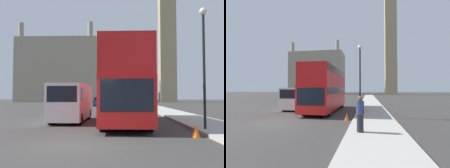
# 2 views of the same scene
# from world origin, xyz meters

# --- Properties ---
(ground_plane) EXTENTS (300.00, 300.00, 0.00)m
(ground_plane) POSITION_xyz_m (0.00, 0.00, 0.00)
(ground_plane) COLOR #383533
(sidewalk_strip) EXTENTS (2.99, 120.00, 0.15)m
(sidewalk_strip) POSITION_xyz_m (6.49, 0.00, 0.07)
(sidewalk_strip) COLOR #ADA89E
(sidewalk_strip) RESTS_ON ground_plane
(clock_tower) EXTENTS (5.50, 5.67, 72.35)m
(clock_tower) POSITION_xyz_m (16.49, 72.42, 37.11)
(clock_tower) COLOR tan
(clock_tower) RESTS_ON ground_plane
(building_block_distant) EXTENTS (27.23, 14.30, 26.35)m
(building_block_distant) POSITION_xyz_m (-20.20, 78.42, 10.84)
(building_block_distant) COLOR #9E937F
(building_block_distant) RESTS_ON ground_plane
(red_double_decker_bus) EXTENTS (2.58, 10.56, 4.49)m
(red_double_decker_bus) POSITION_xyz_m (1.71, 7.15, 2.49)
(red_double_decker_bus) COLOR red
(red_double_decker_bus) RESTS_ON ground_plane
(white_van) EXTENTS (2.04, 5.98, 2.46)m
(white_van) POSITION_xyz_m (-1.86, 8.20, 1.32)
(white_van) COLOR white
(white_van) RESTS_ON ground_plane
(pedestrian) EXTENTS (0.56, 0.40, 1.79)m
(pedestrian) POSITION_xyz_m (5.70, -2.19, 1.04)
(pedestrian) COLOR #23232D
(pedestrian) RESTS_ON sidewalk_strip
(street_lamp) EXTENTS (0.36, 0.36, 5.83)m
(street_lamp) POSITION_xyz_m (5.44, 3.50, 3.97)
(street_lamp) COLOR black
(street_lamp) RESTS_ON sidewalk_strip
(parked_sedan) EXTENTS (1.81, 4.73, 1.60)m
(parked_sedan) POSITION_xyz_m (-2.57, 37.03, 0.73)
(parked_sedan) COLOR navy
(parked_sedan) RESTS_ON ground_plane
(traffic_cone) EXTENTS (0.36, 0.36, 0.55)m
(traffic_cone) POSITION_xyz_m (4.52, 1.86, 0.28)
(traffic_cone) COLOR orange
(traffic_cone) RESTS_ON ground_plane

